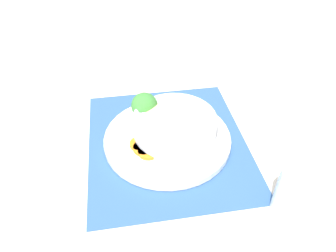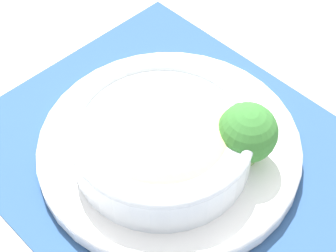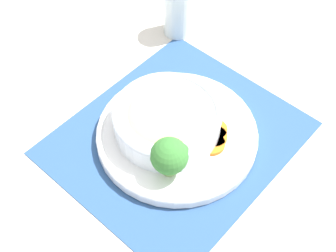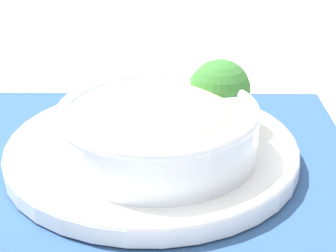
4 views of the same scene
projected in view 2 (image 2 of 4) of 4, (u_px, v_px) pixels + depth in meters
name	position (u px, v px, depth m)	size (l,w,h in m)	color
ground_plane	(169.00, 154.00, 0.63)	(4.00, 4.00, 0.00)	beige
placemat	(169.00, 153.00, 0.63)	(0.45, 0.40, 0.00)	#2D5184
plate	(169.00, 146.00, 0.62)	(0.29, 0.29, 0.02)	white
bowl	(162.00, 138.00, 0.58)	(0.19, 0.19, 0.06)	silver
broccoli_floret	(247.00, 133.00, 0.57)	(0.06, 0.06, 0.07)	#759E51
carrot_slice_near	(197.00, 102.00, 0.65)	(0.05, 0.05, 0.01)	orange
carrot_slice_middle	(185.00, 98.00, 0.66)	(0.05, 0.05, 0.01)	orange
carrot_slice_far	(171.00, 97.00, 0.66)	(0.05, 0.05, 0.01)	orange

